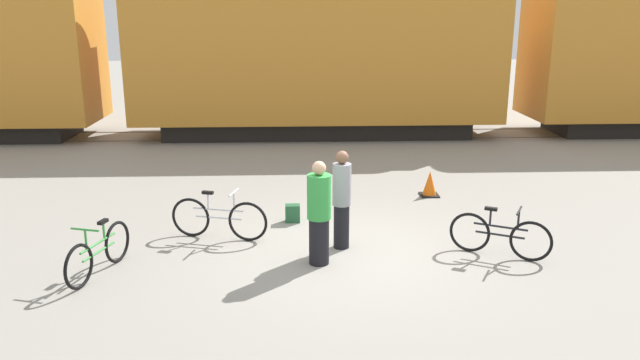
{
  "coord_description": "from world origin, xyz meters",
  "views": [
    {
      "loc": [
        -0.78,
        -9.8,
        3.98
      ],
      "look_at": [
        -0.32,
        0.59,
        1.1
      ],
      "focal_mm": 35.0,
      "sensor_mm": 36.0,
      "label": 1
    }
  ],
  "objects_px": {
    "bicycle_silver": "(219,218)",
    "person_in_grey": "(342,199)",
    "bicycle_black": "(500,236)",
    "traffic_cone": "(430,184)",
    "person_in_green": "(319,214)",
    "backpack": "(293,213)",
    "freight_train": "(317,41)",
    "bicycle_green": "(99,252)"
  },
  "relations": [
    {
      "from": "backpack",
      "to": "freight_train",
      "type": "bearing_deg",
      "value": 84.58
    },
    {
      "from": "bicycle_silver",
      "to": "person_in_grey",
      "type": "relative_size",
      "value": 1.03
    },
    {
      "from": "backpack",
      "to": "person_in_grey",
      "type": "bearing_deg",
      "value": -58.67
    },
    {
      "from": "traffic_cone",
      "to": "person_in_grey",
      "type": "bearing_deg",
      "value": -126.09
    },
    {
      "from": "backpack",
      "to": "traffic_cone",
      "type": "distance_m",
      "value": 3.4
    },
    {
      "from": "bicycle_silver",
      "to": "person_in_grey",
      "type": "xyz_separation_m",
      "value": [
        2.14,
        -0.52,
        0.48
      ]
    },
    {
      "from": "bicycle_green",
      "to": "person_in_grey",
      "type": "xyz_separation_m",
      "value": [
        3.81,
        0.96,
        0.5
      ]
    },
    {
      "from": "bicycle_green",
      "to": "person_in_grey",
      "type": "relative_size",
      "value": 0.97
    },
    {
      "from": "bicycle_black",
      "to": "traffic_cone",
      "type": "relative_size",
      "value": 2.73
    },
    {
      "from": "traffic_cone",
      "to": "bicycle_silver",
      "type": "bearing_deg",
      "value": -150.28
    },
    {
      "from": "freight_train",
      "to": "bicycle_green",
      "type": "xyz_separation_m",
      "value": [
        -3.78,
        -10.8,
        -2.62
      ]
    },
    {
      "from": "backpack",
      "to": "traffic_cone",
      "type": "height_order",
      "value": "traffic_cone"
    },
    {
      "from": "bicycle_green",
      "to": "person_in_grey",
      "type": "bearing_deg",
      "value": 14.08
    },
    {
      "from": "person_in_green",
      "to": "backpack",
      "type": "distance_m",
      "value": 2.19
    },
    {
      "from": "bicycle_black",
      "to": "bicycle_silver",
      "type": "bearing_deg",
      "value": 167.75
    },
    {
      "from": "bicycle_black",
      "to": "bicycle_green",
      "type": "bearing_deg",
      "value": -175.99
    },
    {
      "from": "bicycle_silver",
      "to": "bicycle_black",
      "type": "relative_size",
      "value": 1.16
    },
    {
      "from": "freight_train",
      "to": "bicycle_green",
      "type": "bearing_deg",
      "value": -109.28
    },
    {
      "from": "bicycle_black",
      "to": "person_in_green",
      "type": "distance_m",
      "value": 3.03
    },
    {
      "from": "freight_train",
      "to": "bicycle_silver",
      "type": "xyz_separation_m",
      "value": [
        -2.11,
        -9.33,
        -2.6
      ]
    },
    {
      "from": "bicycle_silver",
      "to": "traffic_cone",
      "type": "relative_size",
      "value": 3.17
    },
    {
      "from": "bicycle_black",
      "to": "backpack",
      "type": "distance_m",
      "value": 3.9
    },
    {
      "from": "person_in_grey",
      "to": "backpack",
      "type": "xyz_separation_m",
      "value": [
        -0.83,
        1.37,
        -0.69
      ]
    },
    {
      "from": "bicycle_black",
      "to": "person_in_green",
      "type": "relative_size",
      "value": 0.88
    },
    {
      "from": "bicycle_green",
      "to": "freight_train",
      "type": "bearing_deg",
      "value": 70.72
    },
    {
      "from": "bicycle_silver",
      "to": "person_in_grey",
      "type": "bearing_deg",
      "value": -13.57
    },
    {
      "from": "bicycle_black",
      "to": "freight_train",
      "type": "bearing_deg",
      "value": 104.13
    },
    {
      "from": "bicycle_silver",
      "to": "backpack",
      "type": "xyz_separation_m",
      "value": [
        1.3,
        0.85,
        -0.21
      ]
    },
    {
      "from": "freight_train",
      "to": "person_in_grey",
      "type": "xyz_separation_m",
      "value": [
        0.03,
        -9.85,
        -2.12
      ]
    },
    {
      "from": "bicycle_black",
      "to": "bicycle_green",
      "type": "distance_m",
      "value": 6.4
    },
    {
      "from": "bicycle_black",
      "to": "person_in_grey",
      "type": "xyz_separation_m",
      "value": [
        -2.58,
        0.51,
        0.5
      ]
    },
    {
      "from": "bicycle_green",
      "to": "bicycle_silver",
      "type": "bearing_deg",
      "value": 41.38
    },
    {
      "from": "person_in_grey",
      "to": "backpack",
      "type": "bearing_deg",
      "value": -3.97
    },
    {
      "from": "freight_train",
      "to": "traffic_cone",
      "type": "bearing_deg",
      "value": -72.28
    },
    {
      "from": "bicycle_black",
      "to": "traffic_cone",
      "type": "height_order",
      "value": "bicycle_black"
    },
    {
      "from": "bicycle_silver",
      "to": "bicycle_black",
      "type": "bearing_deg",
      "value": -12.25
    },
    {
      "from": "person_in_green",
      "to": "backpack",
      "type": "bearing_deg",
      "value": -165.44
    },
    {
      "from": "bicycle_silver",
      "to": "person_in_grey",
      "type": "height_order",
      "value": "person_in_grey"
    },
    {
      "from": "freight_train",
      "to": "bicycle_silver",
      "type": "relative_size",
      "value": 20.95
    },
    {
      "from": "person_in_grey",
      "to": "person_in_green",
      "type": "xyz_separation_m",
      "value": [
        -0.41,
        -0.68,
        -0.02
      ]
    },
    {
      "from": "freight_train",
      "to": "bicycle_black",
      "type": "xyz_separation_m",
      "value": [
        2.61,
        -10.36,
        -2.62
      ]
    },
    {
      "from": "freight_train",
      "to": "traffic_cone",
      "type": "xyz_separation_m",
      "value": [
        2.2,
        -6.87,
        -2.73
      ]
    }
  ]
}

